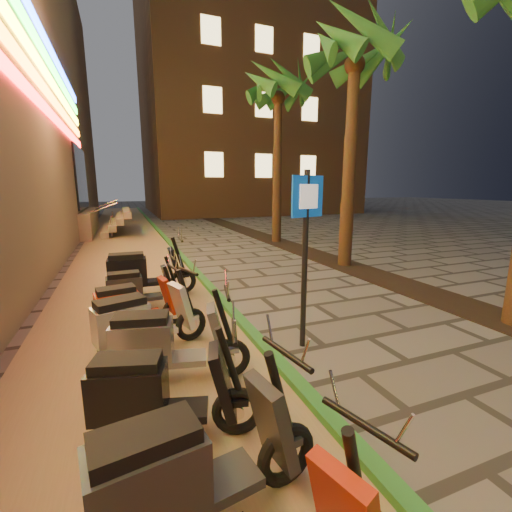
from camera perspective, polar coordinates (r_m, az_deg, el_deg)
name	(u,v)px	position (r m, az deg, el deg)	size (l,w,h in m)	color
ground	(485,470)	(3.97, 33.84, -27.56)	(120.00, 120.00, 0.00)	#474442
parking_strip	(129,261)	(11.85, -20.39, -0.84)	(3.40, 60.00, 0.01)	#8C7251
green_curb	(182,256)	(11.98, -12.27, -0.02)	(0.18, 60.00, 0.10)	#296D2A
planting_strip	(391,281)	(9.46, 21.60, -3.88)	(1.20, 40.00, 0.02)	black
apartment_block	(241,79)	(37.01, -2.47, 27.32)	(18.00, 16.06, 25.00)	brown
palm_c	(355,64)	(11.20, 16.15, 28.42)	(2.97, 3.02, 6.91)	#472D19
palm_d	(278,98)	(15.43, 3.70, 24.79)	(2.97, 3.02, 7.16)	#472D19
pedestrian_sign	(306,236)	(4.95, 8.31, 3.35)	(0.56, 0.18, 2.62)	black
scooter_4	(188,469)	(2.74, -11.29, -31.52)	(1.72, 0.72, 1.21)	black
scooter_5	(156,393)	(3.57, -16.33, -21.12)	(1.59, 0.81, 1.13)	black
scooter_6	(164,344)	(4.42, -15.01, -13.98)	(1.67, 0.78, 1.18)	black
scooter_7	(140,322)	(5.18, -18.76, -10.34)	(1.66, 0.89, 1.18)	black
scooter_8	(132,306)	(6.01, -19.91, -7.83)	(1.53, 0.67, 1.07)	black
scooter_9	(137,289)	(6.96, -19.15, -5.21)	(1.50, 0.53, 1.06)	black
scooter_10	(141,272)	(7.79, -18.54, -2.61)	(1.85, 0.65, 1.31)	black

